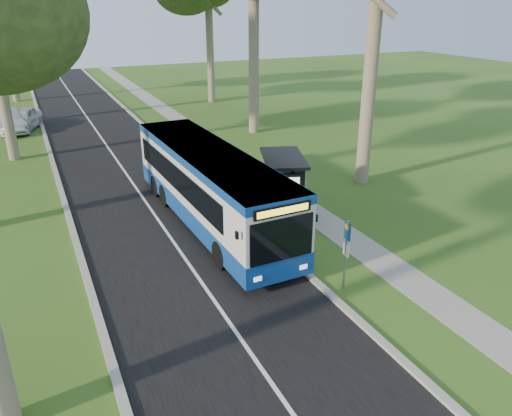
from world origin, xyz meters
The scene contains 12 objects.
ground centered at (0.00, 0.00, 0.00)m, with size 120.00×120.00×0.00m, color #36581B.
road centered at (-3.50, 10.00, 0.01)m, with size 7.00×100.00×0.02m, color black.
kerb_east centered at (0.00, 10.00, 0.06)m, with size 0.25×100.00×0.12m, color #9E9B93.
kerb_west centered at (-7.00, 10.00, 0.06)m, with size 0.25×100.00×0.12m, color #9E9B93.
centre_line centered at (-3.50, 10.00, 0.02)m, with size 0.12×100.00×0.01m, color white.
footpath centered at (3.00, 10.00, 0.01)m, with size 1.50×100.00×0.02m, color gray.
bus centered at (-1.51, 4.29, 1.66)m, with size 2.94×12.16×3.20m.
bus_stop_sign centered at (0.66, -2.42, 1.54)m, with size 0.09×0.35×2.45m.
bus_shelter centered at (1.80, 3.39, 1.92)m, with size 2.65×3.54×2.71m.
litter_bin centered at (1.33, 5.39, 0.49)m, with size 0.55×0.55×0.96m.
car_white centered at (-8.29, 25.55, 0.80)m, with size 1.89×4.70×1.60m, color silver.
car_silver centered at (-9.27, 25.41, 0.79)m, with size 1.67×4.79×1.58m, color #A8ABB0.
Camera 1 is at (-7.98, -14.12, 8.90)m, focal length 35.00 mm.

